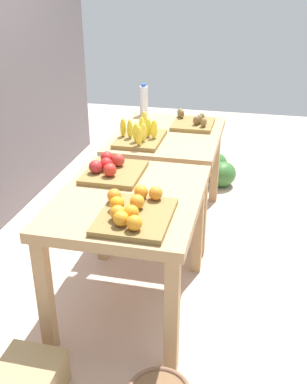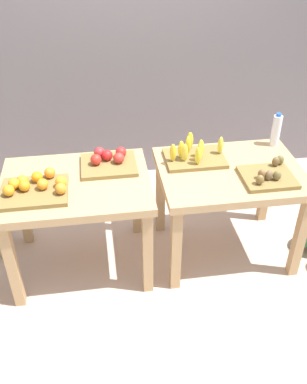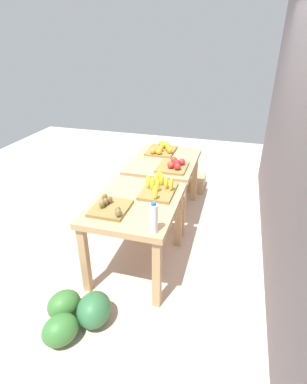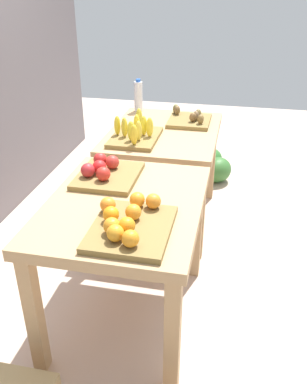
{
  "view_description": "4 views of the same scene",
  "coord_description": "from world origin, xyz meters",
  "px_view_note": "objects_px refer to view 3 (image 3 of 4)",
  "views": [
    {
      "loc": [
        -2.76,
        -0.65,
        1.9
      ],
      "look_at": [
        -0.05,
        -0.02,
        0.55
      ],
      "focal_mm": 42.61,
      "sensor_mm": 36.0,
      "label": 1
    },
    {
      "loc": [
        -0.39,
        -2.55,
        2.44
      ],
      "look_at": [
        -0.0,
        0.04,
        0.6
      ],
      "focal_mm": 40.49,
      "sensor_mm": 36.0,
      "label": 2
    },
    {
      "loc": [
        2.92,
        0.85,
        2.17
      ],
      "look_at": [
        -0.08,
        -0.0,
        0.55
      ],
      "focal_mm": 28.24,
      "sensor_mm": 36.0,
      "label": 3
    },
    {
      "loc": [
        -2.37,
        -0.54,
        1.83
      ],
      "look_at": [
        -0.03,
        -0.04,
        0.56
      ],
      "focal_mm": 38.86,
      "sensor_mm": 36.0,
      "label": 4
    }
  ],
  "objects_px": {
    "display_table_left": "(164,168)",
    "apple_bin": "(174,166)",
    "wicker_basket": "(154,178)",
    "water_bottle": "(153,218)",
    "banana_crate": "(158,188)",
    "display_table_right": "(136,211)",
    "kiwi_bin": "(110,207)",
    "orange_bin": "(162,149)",
    "watermelon_pile": "(76,314)",
    "cardboard_produce_box": "(195,183)"
  },
  "relations": [
    {
      "from": "kiwi_bin",
      "to": "wicker_basket",
      "type": "distance_m",
      "value": 2.25
    },
    {
      "from": "watermelon_pile",
      "to": "wicker_basket",
      "type": "xyz_separation_m",
      "value": [
        -2.77,
        -0.11,
        -0.01
      ]
    },
    {
      "from": "display_table_left",
      "to": "apple_bin",
      "type": "height_order",
      "value": "apple_bin"
    },
    {
      "from": "wicker_basket",
      "to": "display_table_left",
      "type": "bearing_deg",
      "value": 23.64
    },
    {
      "from": "orange_bin",
      "to": "watermelon_pile",
      "type": "xyz_separation_m",
      "value": [
        2.23,
        -0.15,
        -0.68
      ]
    },
    {
      "from": "display_table_right",
      "to": "cardboard_produce_box",
      "type": "relative_size",
      "value": 2.6
    },
    {
      "from": "apple_bin",
      "to": "banana_crate",
      "type": "relative_size",
      "value": 0.91
    },
    {
      "from": "kiwi_bin",
      "to": "watermelon_pile",
      "type": "distance_m",
      "value": 0.93
    },
    {
      "from": "orange_bin",
      "to": "watermelon_pile",
      "type": "relative_size",
      "value": 0.72
    },
    {
      "from": "cardboard_produce_box",
      "to": "apple_bin",
      "type": "bearing_deg",
      "value": -6.34
    },
    {
      "from": "cardboard_produce_box",
      "to": "watermelon_pile",
      "type": "bearing_deg",
      "value": -10.95
    },
    {
      "from": "display_table_right",
      "to": "cardboard_produce_box",
      "type": "xyz_separation_m",
      "value": [
        -1.96,
        0.3,
        -0.56
      ]
    },
    {
      "from": "display_table_left",
      "to": "watermelon_pile",
      "type": "relative_size",
      "value": 1.69
    },
    {
      "from": "apple_bin",
      "to": "banana_crate",
      "type": "distance_m",
      "value": 0.63
    },
    {
      "from": "apple_bin",
      "to": "display_table_right",
      "type": "bearing_deg",
      "value": -11.64
    },
    {
      "from": "display_table_left",
      "to": "display_table_right",
      "type": "bearing_deg",
      "value": 0.0
    },
    {
      "from": "orange_bin",
      "to": "apple_bin",
      "type": "distance_m",
      "value": 0.57
    },
    {
      "from": "display_table_left",
      "to": "display_table_right",
      "type": "height_order",
      "value": "same"
    },
    {
      "from": "display_table_right",
      "to": "apple_bin",
      "type": "relative_size",
      "value": 2.6
    },
    {
      "from": "orange_bin",
      "to": "banana_crate",
      "type": "height_order",
      "value": "banana_crate"
    },
    {
      "from": "display_table_left",
      "to": "apple_bin",
      "type": "distance_m",
      "value": 0.34
    },
    {
      "from": "wicker_basket",
      "to": "cardboard_produce_box",
      "type": "height_order",
      "value": "wicker_basket"
    },
    {
      "from": "display_table_right",
      "to": "watermelon_pile",
      "type": "xyz_separation_m",
      "value": [
        0.85,
        -0.24,
        -0.53
      ]
    },
    {
      "from": "water_bottle",
      "to": "apple_bin",
      "type": "bearing_deg",
      "value": -174.61
    },
    {
      "from": "display_table_left",
      "to": "orange_bin",
      "type": "bearing_deg",
      "value": -160.01
    },
    {
      "from": "kiwi_bin",
      "to": "display_table_right",
      "type": "bearing_deg",
      "value": 142.94
    },
    {
      "from": "apple_bin",
      "to": "wicker_basket",
      "type": "relative_size",
      "value": 1.36
    },
    {
      "from": "kiwi_bin",
      "to": "water_bottle",
      "type": "height_order",
      "value": "water_bottle"
    },
    {
      "from": "banana_crate",
      "to": "kiwi_bin",
      "type": "distance_m",
      "value": 0.56
    },
    {
      "from": "watermelon_pile",
      "to": "wicker_basket",
      "type": "height_order",
      "value": "watermelon_pile"
    },
    {
      "from": "banana_crate",
      "to": "kiwi_bin",
      "type": "bearing_deg",
      "value": -35.47
    },
    {
      "from": "orange_bin",
      "to": "water_bottle",
      "type": "height_order",
      "value": "water_bottle"
    },
    {
      "from": "display_table_right",
      "to": "orange_bin",
      "type": "xyz_separation_m",
      "value": [
        -1.38,
        -0.09,
        0.15
      ]
    },
    {
      "from": "orange_bin",
      "to": "wicker_basket",
      "type": "height_order",
      "value": "orange_bin"
    },
    {
      "from": "banana_crate",
      "to": "water_bottle",
      "type": "relative_size",
      "value": 1.64
    },
    {
      "from": "display_table_right",
      "to": "apple_bin",
      "type": "distance_m",
      "value": 0.9
    },
    {
      "from": "display_table_left",
      "to": "water_bottle",
      "type": "distance_m",
      "value": 1.61
    },
    {
      "from": "display_table_left",
      "to": "watermelon_pile",
      "type": "xyz_separation_m",
      "value": [
        1.97,
        -0.24,
        -0.53
      ]
    },
    {
      "from": "display_table_left",
      "to": "wicker_basket",
      "type": "relative_size",
      "value": 3.53
    },
    {
      "from": "banana_crate",
      "to": "apple_bin",
      "type": "bearing_deg",
      "value": 178.39
    },
    {
      "from": "cardboard_produce_box",
      "to": "display_table_left",
      "type": "bearing_deg",
      "value": -19.75
    },
    {
      "from": "watermelon_pile",
      "to": "cardboard_produce_box",
      "type": "bearing_deg",
      "value": 169.05
    },
    {
      "from": "display_table_left",
      "to": "water_bottle",
      "type": "xyz_separation_m",
      "value": [
        1.56,
        0.3,
        0.24
      ]
    },
    {
      "from": "display_table_right",
      "to": "cardboard_produce_box",
      "type": "distance_m",
      "value": 2.06
    },
    {
      "from": "display_table_right",
      "to": "water_bottle",
      "type": "xyz_separation_m",
      "value": [
        0.44,
        0.3,
        0.24
      ]
    },
    {
      "from": "display_table_right",
      "to": "kiwi_bin",
      "type": "distance_m",
      "value": 0.31
    },
    {
      "from": "apple_bin",
      "to": "watermelon_pile",
      "type": "relative_size",
      "value": 0.65
    },
    {
      "from": "banana_crate",
      "to": "watermelon_pile",
      "type": "xyz_separation_m",
      "value": [
        1.09,
        -0.41,
        -0.69
      ]
    },
    {
      "from": "kiwi_bin",
      "to": "wicker_basket",
      "type": "bearing_deg",
      "value": -175.0
    },
    {
      "from": "apple_bin",
      "to": "cardboard_produce_box",
      "type": "bearing_deg",
      "value": 173.66
    }
  ]
}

